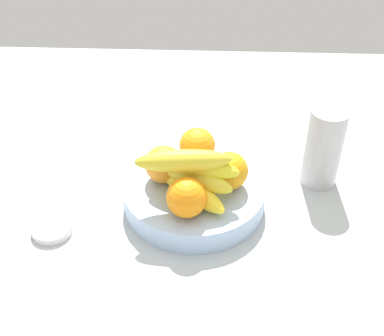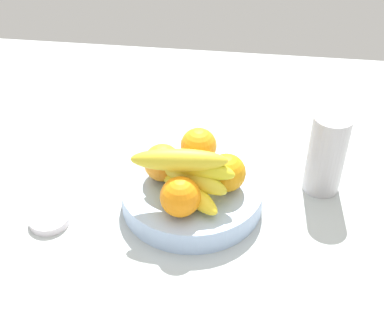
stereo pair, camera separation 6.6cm
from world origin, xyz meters
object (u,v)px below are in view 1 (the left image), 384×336
orange_center (184,197)px  jar_lid (50,229)px  orange_back_left (227,171)px  fruit_bowl (192,194)px  thermos_tumbler (321,147)px  orange_front_right (161,164)px  orange_front_left (195,146)px  banana_bunch (187,173)px

orange_center → jar_lid: orange_center is taller
orange_back_left → jar_lid: 34.10cm
fruit_bowl → jar_lid: bearing=-161.0°
orange_back_left → thermos_tumbler: (18.63, 8.22, -0.01)cm
orange_center → thermos_tumbler: thermos_tumbler is taller
orange_front_right → orange_center: 10.36cm
orange_front_left → thermos_tumbler: bearing=1.2°
orange_center → banana_bunch: banana_bunch is taller
orange_front_right → jar_lid: (-19.83, -10.22, -7.64)cm
banana_bunch → orange_front_left: bearing=84.6°
fruit_bowl → jar_lid: size_ratio=3.63×
orange_back_left → orange_center: bearing=-133.7°
thermos_tumbler → jar_lid: bearing=-161.4°
orange_front_left → fruit_bowl: bearing=-92.0°
orange_front_left → banana_bunch: (-1.01, -10.80, 1.71)cm
orange_front_right → orange_back_left: 12.30cm
banana_bunch → jar_lid: bearing=-167.1°
fruit_bowl → orange_center: 9.85cm
orange_front_left → orange_center: same height
thermos_tumbler → jar_lid: thermos_tumbler is taller
orange_front_left → orange_front_right: same height
orange_front_left → thermos_tumbler: 24.78cm
orange_center → banana_bunch: size_ratio=0.38×
fruit_bowl → thermos_tumbler: 27.02cm
orange_back_left → jar_lid: (-32.04, -8.80, -7.64)cm
jar_lid → orange_front_left: bearing=32.5°
banana_bunch → orange_back_left: bearing=23.5°
orange_center → orange_back_left: 10.75cm
thermos_tumbler → jar_lid: (-50.68, -17.03, -7.63)cm
orange_center → thermos_tumbler: 30.57cm
orange_front_left → orange_back_left: 9.84cm
orange_back_left → banana_bunch: (-7.15, -3.11, 1.71)cm
orange_front_right → orange_center: same height
orange_front_left → thermos_tumbler: (24.77, 0.53, -0.01)cm
orange_front_right → jar_lid: 23.58cm
fruit_bowl → orange_center: orange_center is taller
orange_back_left → thermos_tumbler: 20.37cm
fruit_bowl → banana_bunch: 8.32cm
fruit_bowl → banana_bunch: banana_bunch is taller
thermos_tumbler → jar_lid: 54.00cm
orange_front_left → orange_front_right: bearing=-134.1°
orange_front_right → banana_bunch: banana_bunch is taller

